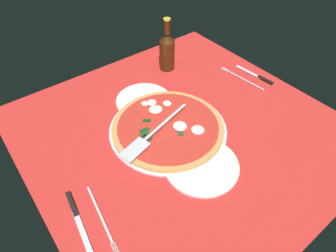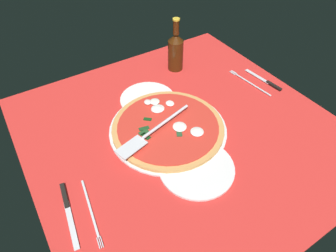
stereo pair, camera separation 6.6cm
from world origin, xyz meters
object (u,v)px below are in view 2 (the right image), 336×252
object	(u,v)px
pizza	(168,126)
pizza_server	(153,131)
dinner_plate_right	(148,99)
place_setting_far	(79,211)
place_setting_near	(258,83)
beer_bottle	(176,51)
dinner_plate_left	(196,168)

from	to	relation	value
pizza	pizza_server	world-z (taller)	pizza_server
pizza	dinner_plate_right	bearing A→B (deg)	-6.21
pizza	place_setting_far	world-z (taller)	pizza
place_setting_near	pizza	bearing A→B (deg)	88.45
pizza_server	dinner_plate_right	bearing A→B (deg)	-128.41
pizza_server	place_setting_far	size ratio (longest dim) A/B	1.32
place_setting_far	dinner_plate_right	bearing A→B (deg)	136.69
beer_bottle	pizza	bearing A→B (deg)	142.77
dinner_plate_right	beer_bottle	bearing A→B (deg)	-59.49
dinner_plate_right	beer_bottle	size ratio (longest dim) A/B	0.92
beer_bottle	place_setting_near	bearing A→B (deg)	-139.96
beer_bottle	dinner_plate_left	bearing A→B (deg)	153.38
dinner_plate_left	pizza	xyz separation A→B (cm)	(18.64, -1.73, 1.14)
pizza_server	beer_bottle	xyz separation A→B (cm)	(30.63, -28.79, 4.72)
dinner_plate_left	pizza	bearing A→B (deg)	-5.30
dinner_plate_left	place_setting_far	distance (cm)	35.14
dinner_plate_right	pizza_server	size ratio (longest dim) A/B	0.68
dinner_plate_left	place_setting_far	bearing A→B (deg)	81.34
place_setting_near	place_setting_far	xyz separation A→B (cm)	(-16.10, 81.27, 0.01)
dinner_plate_left	pizza_server	xyz separation A→B (cm)	(17.46, 4.69, 3.43)
dinner_plate_left	pizza	distance (cm)	18.76
place_setting_far	pizza_server	bearing A→B (deg)	120.04
dinner_plate_left	beer_bottle	xyz separation A→B (cm)	(48.08, -24.10, 8.15)
dinner_plate_right	pizza	size ratio (longest dim) A/B	0.55
pizza	place_setting_near	size ratio (longest dim) A/B	1.77
pizza_server	place_setting_far	bearing A→B (deg)	7.75
place_setting_far	pizza	bearing A→B (deg)	118.10
dinner_plate_right	place_setting_near	size ratio (longest dim) A/B	0.97
dinner_plate_left	place_setting_far	size ratio (longest dim) A/B	0.99
dinner_plate_left	place_setting_near	xyz separation A→B (cm)	(21.39, -46.53, -0.15)
place_setting_far	beer_bottle	bearing A→B (deg)	134.02
dinner_plate_left	beer_bottle	world-z (taller)	beer_bottle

